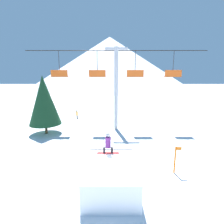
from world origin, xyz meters
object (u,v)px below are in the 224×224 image
(pine_tree_near, at_px, (45,100))
(distant_skier, at_px, (78,114))
(snowboarder, at_px, (109,143))
(trail_marker, at_px, (176,159))
(snow_ramp, at_px, (112,177))

(pine_tree_near, xyz_separation_m, distant_skier, (2.00, 6.52, -2.91))
(snowboarder, relative_size, trail_marker, 0.74)
(snowboarder, bearing_deg, pine_tree_near, 130.29)
(snow_ramp, xyz_separation_m, distant_skier, (-4.97, 15.84, -0.08))
(snowboarder, relative_size, distant_skier, 1.08)
(trail_marker, distance_m, distant_skier, 16.84)
(snow_ramp, relative_size, snowboarder, 2.84)
(snowboarder, xyz_separation_m, trail_marker, (4.23, 0.30, -1.20))
(trail_marker, bearing_deg, pine_tree_near, 145.02)
(pine_tree_near, height_order, distant_skier, pine_tree_near)
(snowboarder, xyz_separation_m, distant_skier, (-4.78, 14.52, -1.49))
(snowboarder, bearing_deg, distant_skier, 108.20)
(snow_ramp, xyz_separation_m, snowboarder, (-0.19, 1.32, 1.41))
(pine_tree_near, xyz_separation_m, trail_marker, (11.01, -7.70, -2.62))
(snow_ramp, bearing_deg, trail_marker, 21.82)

